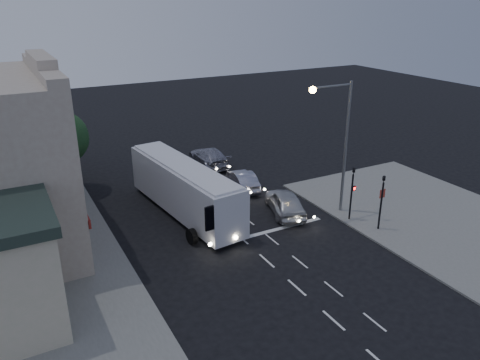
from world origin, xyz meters
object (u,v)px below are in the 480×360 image
car_sedan_a (243,180)px  street_tree (61,136)px  car_suv (285,202)px  tour_bus (184,187)px  streetlight (339,134)px  regulatory_sign (381,199)px  traffic_signal_main (352,187)px  car_sedan_b (209,157)px  traffic_signal_side (382,196)px

car_sedan_a → street_tree: bearing=-14.8°
car_suv → street_tree: 17.27m
tour_bus → streetlight: bearing=-34.3°
streetlight → car_sedan_a: bearing=115.9°
streetlight → street_tree: streetlight is taller
street_tree → regulatory_sign: bearing=-41.1°
tour_bus → traffic_signal_main: size_ratio=2.96×
car_sedan_b → regulatory_sign: size_ratio=2.49×
tour_bus → streetlight: (9.09, -4.83, 3.75)m
traffic_signal_main → car_suv: bearing=136.7°
traffic_signal_side → car_sedan_a: bearing=112.7°
traffic_signal_main → regulatory_sign: bearing=-30.8°
streetlight → traffic_signal_main: bearing=-79.8°
regulatory_sign → street_tree: 23.40m
traffic_signal_main → regulatory_sign: size_ratio=1.86×
car_sedan_b → car_sedan_a: bearing=92.3°
car_suv → streetlight: bearing=169.0°
tour_bus → car_sedan_a: size_ratio=2.80×
tour_bus → traffic_signal_side: bearing=-45.7°
traffic_signal_side → traffic_signal_main: bearing=109.5°
street_tree → tour_bus: bearing=-51.0°
car_sedan_b → street_tree: 12.70m
traffic_signal_main → regulatory_sign: traffic_signal_main is taller
car_suv → street_tree: bearing=-24.2°
car_suv → regulatory_sign: regulatory_sign is taller
traffic_signal_side → street_tree: street_tree is taller
tour_bus → car_suv: (6.14, -3.23, -1.15)m
tour_bus → car_sedan_b: bearing=49.3°
traffic_signal_main → streetlight: streetlight is taller
regulatory_sign → car_suv: bearing=140.5°
car_sedan_b → traffic_signal_main: 15.11m
traffic_signal_main → street_tree: street_tree is taller
car_suv → traffic_signal_side: traffic_signal_side is taller
car_suv → traffic_signal_side: bearing=145.4°
tour_bus → traffic_signal_side: traffic_signal_side is taller
tour_bus → regulatory_sign: bearing=-39.7°
traffic_signal_main → regulatory_sign: 2.14m
car_sedan_b → regulatory_sign: (5.36, -15.59, 0.80)m
regulatory_sign → tour_bus: bearing=146.6°
car_sedan_a → street_tree: 14.05m
tour_bus → street_tree: street_tree is taller
tour_bus → traffic_signal_side: size_ratio=2.96×
tour_bus → car_sedan_a: bearing=13.8°
car_sedan_b → street_tree: size_ratio=0.88×
tour_bus → car_suv: tour_bus is taller
tour_bus → traffic_signal_main: traffic_signal_main is taller
car_sedan_b → street_tree: street_tree is taller
car_suv → traffic_signal_main: bearing=154.1°
regulatory_sign → streetlight: streetlight is taller
traffic_signal_side → streetlight: size_ratio=0.46×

